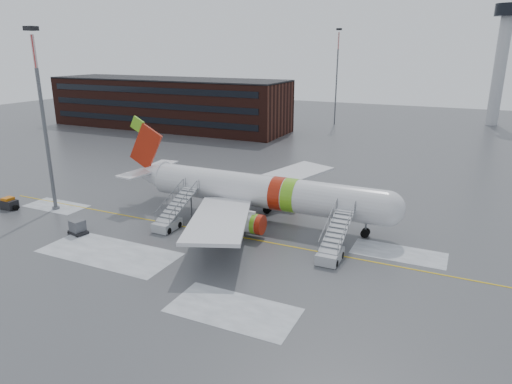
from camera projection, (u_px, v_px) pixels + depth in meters
The scene contains 11 objects.
ground at pixel (213, 228), 51.29m from camera, with size 260.00×260.00×0.00m, color #494C4F.
airliner at pixel (256, 191), 53.12m from camera, with size 35.03×32.97×11.18m.
airstair_fwd at pixel (332, 248), 43.66m from camera, with size 2.05×7.70×3.48m.
airstair_aft at pixel (171, 218), 51.22m from camera, with size 2.05×7.70×3.48m.
pushback_tug at pixel (218, 228), 49.16m from camera, with size 3.30×2.86×1.68m.
uld_container at pixel (78, 228), 49.44m from camera, with size 2.20×1.81×1.58m.
baggage_tractor at pixel (9, 204), 57.28m from camera, with size 2.90×1.38×1.50m.
light_mast_near at pixel (43, 119), 54.00m from camera, with size 1.20×1.20×21.70m.
terminal_building at pixel (168, 103), 115.14m from camera, with size 62.00×16.11×12.30m.
control_tower at pixel (502, 51), 115.60m from camera, with size 6.40×6.40×30.00m.
light_mast_far_n at pixel (337, 71), 117.76m from camera, with size 1.20×1.20×24.25m.
Camera 1 is at (24.66, -41.14, 19.24)m, focal length 32.00 mm.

